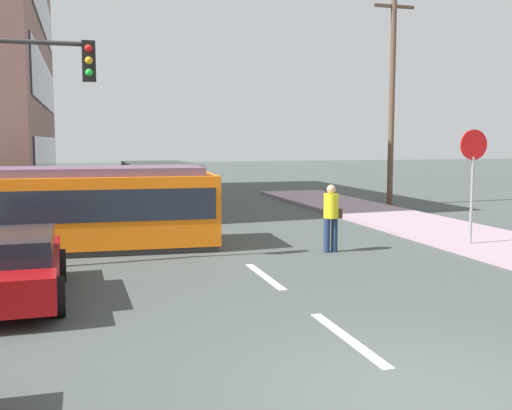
# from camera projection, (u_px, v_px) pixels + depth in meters

# --- Properties ---
(ground_plane) EXTENTS (120.00, 120.00, 0.00)m
(ground_plane) POSITION_uv_depth(u_px,v_px,m) (221.00, 244.00, 16.07)
(ground_plane) COLOR #424946
(lane_stripe_1) EXTENTS (0.16, 2.40, 0.01)m
(lane_stripe_1) POSITION_uv_depth(u_px,v_px,m) (348.00, 338.00, 8.42)
(lane_stripe_1) COLOR silver
(lane_stripe_1) RESTS_ON ground
(lane_stripe_2) EXTENTS (0.16, 2.40, 0.01)m
(lane_stripe_2) POSITION_uv_depth(u_px,v_px,m) (265.00, 276.00, 12.24)
(lane_stripe_2) COLOR silver
(lane_stripe_2) RESTS_ON ground
(lane_stripe_3) EXTENTS (0.16, 2.40, 0.01)m
(lane_stripe_3) POSITION_uv_depth(u_px,v_px,m) (184.00, 216.00, 22.01)
(lane_stripe_3) COLOR silver
(lane_stripe_3) RESTS_ON ground
(lane_stripe_4) EXTENTS (0.16, 2.40, 0.01)m
(lane_stripe_4) POSITION_uv_depth(u_px,v_px,m) (163.00, 200.00, 27.75)
(lane_stripe_4) COLOR silver
(lane_stripe_4) RESTS_ON ground
(streetcar_tram) EXTENTS (6.82, 2.85, 2.08)m
(streetcar_tram) POSITION_uv_depth(u_px,v_px,m) (82.00, 207.00, 15.19)
(streetcar_tram) COLOR orange
(streetcar_tram) RESTS_ON ground
(city_bus) EXTENTS (2.64, 5.80, 1.84)m
(city_bus) POSITION_uv_depth(u_px,v_px,m) (159.00, 182.00, 24.16)
(city_bus) COLOR #A6BAAF
(city_bus) RESTS_ON ground
(pedestrian_crossing) EXTENTS (0.51, 0.36, 1.67)m
(pedestrian_crossing) POSITION_uv_depth(u_px,v_px,m) (331.00, 214.00, 14.81)
(pedestrian_crossing) COLOR navy
(pedestrian_crossing) RESTS_ON ground
(parked_sedan_mid) EXTENTS (2.09, 4.13, 1.19)m
(parked_sedan_mid) POSITION_uv_depth(u_px,v_px,m) (3.00, 266.00, 10.27)
(parked_sedan_mid) COLOR maroon
(parked_sedan_mid) RESTS_ON ground
(stop_sign) EXTENTS (0.76, 0.07, 2.88)m
(stop_sign) POSITION_uv_depth(u_px,v_px,m) (473.00, 163.00, 15.13)
(stop_sign) COLOR gray
(stop_sign) RESTS_ON sidewalk_curb_right
(traffic_light_mast) EXTENTS (2.99, 0.33, 4.96)m
(traffic_light_mast) POSITION_uv_depth(u_px,v_px,m) (10.00, 104.00, 12.38)
(traffic_light_mast) COLOR #333333
(traffic_light_mast) RESTS_ON ground
(utility_pole_mid) EXTENTS (1.80, 0.24, 8.82)m
(utility_pole_mid) POSITION_uv_depth(u_px,v_px,m) (392.00, 96.00, 25.12)
(utility_pole_mid) COLOR brown
(utility_pole_mid) RESTS_ON ground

